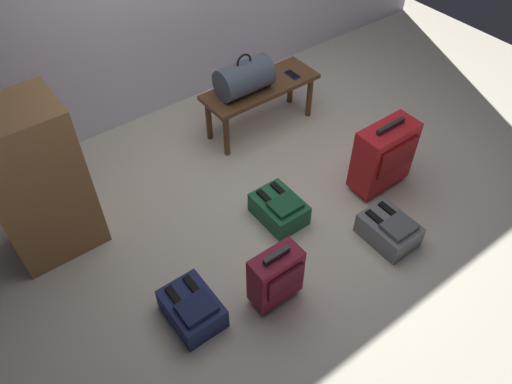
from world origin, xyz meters
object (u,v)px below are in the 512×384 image
suitcase_upright_red (384,155)px  backpack_green (279,209)px  backpack_navy (192,308)px  suitcase_small_burgundy (276,276)px  cell_phone (292,75)px  bench (261,92)px  backpack_grey (389,230)px  duffel_bag_slate (244,78)px  side_cabinet (36,183)px

suitcase_upright_red → backpack_green: (-0.82, 0.19, -0.21)m
backpack_green → backpack_navy: bearing=-161.1°
suitcase_small_burgundy → backpack_navy: 0.54m
backpack_green → suitcase_upright_red: bearing=-13.3°
cell_phone → backpack_navy: cell_phone is taller
bench → backpack_grey: 1.56m
bench → duffel_bag_slate: size_ratio=2.27×
duffel_bag_slate → backpack_grey: size_ratio=1.16×
backpack_grey → backpack_navy: bearing=168.4°
duffel_bag_slate → suitcase_small_burgundy: bearing=-119.5°
cell_phone → backpack_navy: size_ratio=0.38×
suitcase_upright_red → bench: bearing=104.2°
side_cabinet → duffel_bag_slate: bearing=5.6°
bench → cell_phone: 0.31m
bench → backpack_green: 1.10m
backpack_navy → bench: bearing=40.5°
side_cabinet → backpack_grey: bearing=-36.8°
suitcase_small_burgundy → backpack_grey: 0.94m
side_cabinet → suitcase_small_burgundy: bearing=-54.7°
backpack_navy → backpack_green: (0.93, 0.32, 0.00)m
backpack_green → cell_phone: bearing=46.7°
suitcase_small_burgundy → duffel_bag_slate: bearing=60.5°
cell_phone → backpack_green: cell_phone is taller
backpack_navy → side_cabinet: 1.24m
duffel_bag_slate → backpack_grey: bearing=-85.9°
bench → suitcase_small_burgundy: bearing=-124.2°
backpack_grey → cell_phone: bearing=76.7°
cell_phone → suitcase_upright_red: bearing=-90.8°
suitcase_small_burgundy → side_cabinet: size_ratio=0.42×
duffel_bag_slate → backpack_navy: (-1.30, -1.25, -0.46)m
bench → cell_phone: size_ratio=6.94×
bench → suitcase_upright_red: (0.28, -1.12, -0.05)m
bench → suitcase_upright_red: 1.16m
cell_phone → suitcase_upright_red: 1.08m
cell_phone → suitcase_small_burgundy: size_ratio=0.31×
duffel_bag_slate → side_cabinet: side_cabinet is taller
backpack_grey → suitcase_upright_red: bearing=50.8°
bench → suitcase_upright_red: suitcase_upright_red is taller
bench → side_cabinet: 1.90m
bench → backpack_navy: size_ratio=2.63×
suitcase_upright_red → cell_phone: bearing=89.2°
suitcase_upright_red → duffel_bag_slate: bearing=111.7°
duffel_bag_slate → suitcase_upright_red: duffel_bag_slate is taller
bench → suitcase_upright_red: size_ratio=1.69×
cell_phone → backpack_navy: 2.16m
bench → side_cabinet: side_cabinet is taller
cell_phone → suitcase_small_burgundy: 1.90m
backpack_green → side_cabinet: bearing=150.5°
suitcase_upright_red → side_cabinet: 2.38m
backpack_grey → backpack_green: same height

